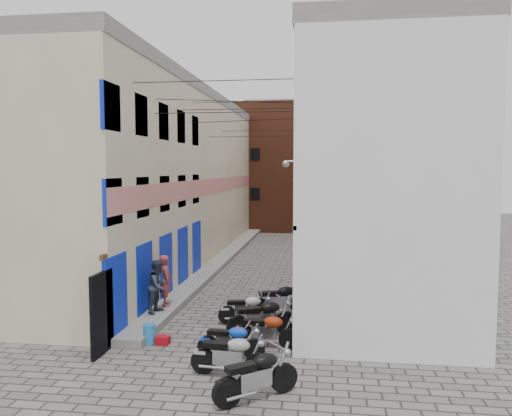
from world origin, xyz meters
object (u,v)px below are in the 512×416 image
at_px(motorcycle_d, 266,328).
at_px(person_b, 158,286).
at_px(motorcycle_g, 280,298).
at_px(water_jug_near, 149,334).
at_px(person_a, 166,280).
at_px(red_crate, 163,340).
at_px(motorcycle_e, 262,316).
at_px(water_jug_far, 150,335).
at_px(motorcycle_f, 247,307).
at_px(motorcycle_a, 256,373).
at_px(motorcycle_c, 231,339).
at_px(motorcycle_b, 230,353).

relative_size(motorcycle_d, person_b, 1.09).
height_order(motorcycle_g, water_jug_near, motorcycle_g).
distance_m(person_a, red_crate, 3.28).
bearing_deg(motorcycle_e, person_a, -142.12).
bearing_deg(motorcycle_d, red_crate, -83.11).
relative_size(person_b, water_jug_far, 3.38).
bearing_deg(motorcycle_f, motorcycle_a, -0.01).
relative_size(motorcycle_c, motorcycle_d, 0.96).
bearing_deg(motorcycle_c, water_jug_near, -104.29).
height_order(motorcycle_d, red_crate, motorcycle_d).
bearing_deg(motorcycle_g, water_jug_far, -71.01).
relative_size(motorcycle_c, motorcycle_e, 0.83).
distance_m(motorcycle_g, person_b, 4.03).
bearing_deg(motorcycle_g, motorcycle_b, -32.47).
height_order(motorcycle_e, motorcycle_g, motorcycle_e).
xyz_separation_m(motorcycle_g, red_crate, (-3.00, -3.19, -0.48)).
bearing_deg(motorcycle_c, motorcycle_e, 165.38).
bearing_deg(red_crate, motorcycle_e, 21.45).
relative_size(motorcycle_e, person_a, 1.23).
bearing_deg(motorcycle_a, motorcycle_b, 175.54).
bearing_deg(motorcycle_e, motorcycle_a, -17.98).
bearing_deg(motorcycle_g, motorcycle_a, -23.71).
distance_m(motorcycle_e, person_a, 4.09).
height_order(motorcycle_a, water_jug_far, motorcycle_a).
height_order(motorcycle_c, motorcycle_f, motorcycle_f).
relative_size(motorcycle_a, water_jug_near, 3.76).
bearing_deg(motorcycle_f, motorcycle_b, -7.85).
relative_size(motorcycle_d, motorcycle_f, 1.02).
bearing_deg(person_b, water_jug_far, -154.77).
xyz_separation_m(motorcycle_a, red_crate, (-3.07, 2.97, -0.48)).
xyz_separation_m(motorcycle_b, motorcycle_d, (0.62, 1.97, -0.02)).
height_order(person_b, water_jug_far, person_b).
bearing_deg(motorcycle_e, motorcycle_f, -173.77).
distance_m(motorcycle_d, person_b, 4.34).
xyz_separation_m(motorcycle_e, motorcycle_f, (-0.64, 1.11, -0.09)).
bearing_deg(person_b, motorcycle_b, -129.23).
bearing_deg(motorcycle_d, motorcycle_b, -13.34).
relative_size(motorcycle_c, water_jug_far, 3.52).
bearing_deg(motorcycle_a, motorcycle_e, 146.49).
xyz_separation_m(person_a, water_jug_near, (0.50, -3.00, -0.85)).
distance_m(motorcycle_e, motorcycle_f, 1.29).
distance_m(motorcycle_b, motorcycle_g, 5.08).
distance_m(motorcycle_c, water_jug_near, 2.61).
height_order(motorcycle_a, motorcycle_b, motorcycle_a).
bearing_deg(water_jug_far, motorcycle_f, 41.74).
bearing_deg(motorcycle_a, water_jug_near, -169.77).
relative_size(motorcycle_g, water_jug_near, 3.74).
height_order(water_jug_near, red_crate, water_jug_near).
height_order(motorcycle_f, water_jug_far, motorcycle_f).
xyz_separation_m(water_jug_near, water_jug_far, (0.00, 0.00, -0.02)).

